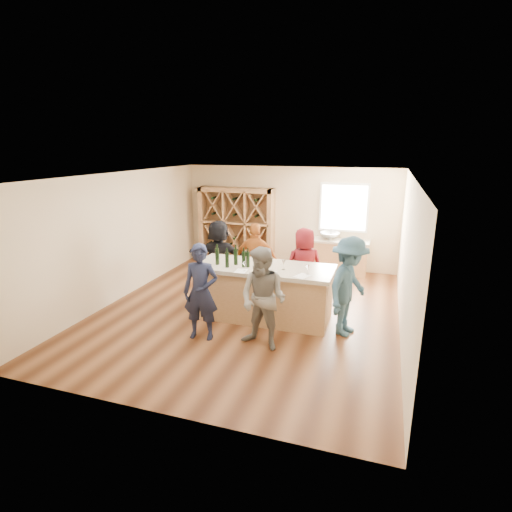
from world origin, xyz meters
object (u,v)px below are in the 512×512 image
(person_near_right, at_px, (263,299))
(person_far_right, at_px, (304,267))
(wine_bottle_c, at_px, (236,257))
(wine_bottle_d, at_px, (244,259))
(sink, at_px, (330,236))
(wine_bottle_a, at_px, (217,256))
(wine_bottle_e, at_px, (248,260))
(wine_bottle_b, at_px, (227,260))
(person_far_mid, at_px, (256,261))
(wine_rack, at_px, (236,226))
(person_near_left, at_px, (201,292))
(person_far_left, at_px, (219,257))
(tasting_counter_base, at_px, (264,294))
(person_server, at_px, (349,287))

(person_near_right, xyz_separation_m, person_far_right, (0.26, 2.15, -0.03))
(wine_bottle_c, xyz_separation_m, wine_bottle_d, (0.20, -0.10, -0.01))
(sink, distance_m, wine_bottle_a, 3.98)
(wine_bottle_a, relative_size, wine_bottle_e, 1.10)
(sink, relative_size, wine_bottle_e, 1.80)
(wine_bottle_b, bearing_deg, wine_bottle_e, 19.95)
(wine_bottle_d, xyz_separation_m, person_far_mid, (-0.14, 1.18, -0.38))
(wine_bottle_c, xyz_separation_m, person_near_right, (0.90, -1.10, -0.36))
(wine_rack, relative_size, person_near_left, 1.27)
(wine_rack, bearing_deg, person_far_left, -78.31)
(person_near_left, height_order, person_far_right, person_near_left)
(sink, xyz_separation_m, wine_bottle_b, (-1.46, -3.70, 0.22))
(wine_bottle_e, xyz_separation_m, person_far_left, (-1.11, 1.17, -0.36))
(tasting_counter_base, bearing_deg, wine_bottle_a, -168.95)
(wine_bottle_d, bearing_deg, wine_bottle_b, -158.97)
(sink, bearing_deg, person_near_right, -95.70)
(wine_rack, relative_size, wine_bottle_a, 6.64)
(wine_bottle_e, distance_m, person_near_right, 1.25)
(wine_bottle_a, height_order, person_far_left, person_far_left)
(sink, height_order, person_far_right, person_far_right)
(person_far_left, bearing_deg, person_near_left, 102.28)
(person_near_right, bearing_deg, person_near_left, -165.59)
(wine_rack, bearing_deg, tasting_counter_base, -61.45)
(person_server, height_order, person_far_right, person_server)
(person_far_mid, bearing_deg, wine_bottle_a, 63.04)
(person_far_right, height_order, person_far_left, person_far_left)
(wine_bottle_d, bearing_deg, person_far_mid, 96.93)
(wine_rack, xyz_separation_m, person_near_left, (1.10, -4.66, -0.23))
(sink, relative_size, person_near_right, 0.31)
(wine_bottle_a, relative_size, person_near_left, 0.19)
(wine_rack, height_order, person_far_mid, wine_rack)
(sink, height_order, wine_bottle_c, wine_bottle_c)
(sink, distance_m, person_near_right, 4.61)
(wine_bottle_b, xyz_separation_m, person_near_right, (1.00, -0.88, -0.35))
(wine_bottle_b, bearing_deg, person_server, 1.90)
(wine_bottle_c, height_order, person_near_left, person_near_left)
(sink, relative_size, person_far_mid, 0.32)
(wine_bottle_b, height_order, person_near_left, person_near_left)
(wine_bottle_d, xyz_separation_m, person_near_left, (-0.44, -1.00, -0.37))
(wine_rack, xyz_separation_m, person_far_left, (0.51, -2.46, -0.23))
(person_far_right, bearing_deg, wine_bottle_e, 22.91)
(wine_bottle_a, height_order, person_far_mid, person_far_mid)
(wine_rack, distance_m, wine_bottle_e, 3.98)
(wine_bottle_c, relative_size, person_near_right, 0.18)
(tasting_counter_base, height_order, person_near_left, person_near_left)
(wine_bottle_c, height_order, person_far_left, person_far_left)
(person_far_mid, bearing_deg, person_server, 142.61)
(tasting_counter_base, relative_size, wine_bottle_a, 7.85)
(wine_bottle_a, xyz_separation_m, wine_bottle_e, (0.63, 0.02, -0.02))
(wine_bottle_a, bearing_deg, wine_bottle_b, -24.22)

